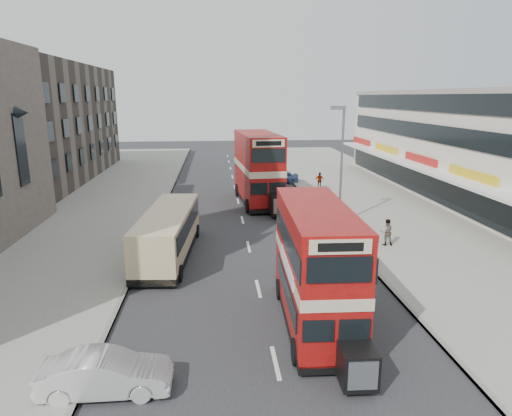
# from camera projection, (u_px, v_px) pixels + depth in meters

# --- Properties ---
(ground) EXTENTS (160.00, 160.00, 0.00)m
(ground) POSITION_uv_depth(u_px,v_px,m) (285.00, 402.00, 13.12)
(ground) COLOR #28282B
(ground) RESTS_ON ground
(road_surface) EXTENTS (12.00, 90.00, 0.01)m
(road_surface) POSITION_uv_depth(u_px,v_px,m) (242.00, 220.00, 32.44)
(road_surface) COLOR #28282B
(road_surface) RESTS_ON ground
(pavement_right) EXTENTS (12.00, 90.00, 0.15)m
(pavement_right) POSITION_uv_depth(u_px,v_px,m) (402.00, 215.00, 33.49)
(pavement_right) COLOR gray
(pavement_right) RESTS_ON ground
(pavement_left) EXTENTS (12.00, 90.00, 0.15)m
(pavement_left) POSITION_uv_depth(u_px,v_px,m) (72.00, 223.00, 31.36)
(pavement_left) COLOR gray
(pavement_left) RESTS_ON ground
(kerb_left) EXTENTS (0.20, 90.00, 0.16)m
(kerb_left) POSITION_uv_depth(u_px,v_px,m) (157.00, 221.00, 31.88)
(kerb_left) COLOR gray
(kerb_left) RESTS_ON ground
(kerb_right) EXTENTS (0.20, 90.00, 0.16)m
(kerb_right) POSITION_uv_depth(u_px,v_px,m) (325.00, 217.00, 32.97)
(kerb_right) COLOR gray
(kerb_right) RESTS_ON ground
(brick_terrace) EXTENTS (14.00, 28.00, 12.00)m
(brick_terrace) POSITION_uv_depth(u_px,v_px,m) (20.00, 123.00, 46.42)
(brick_terrace) COLOR #66594C
(brick_terrace) RESTS_ON ground
(commercial_row) EXTENTS (9.90, 46.20, 9.30)m
(commercial_row) POSITION_uv_depth(u_px,v_px,m) (494.00, 149.00, 35.01)
(commercial_row) COLOR beige
(commercial_row) RESTS_ON ground
(street_lamp) EXTENTS (1.00, 0.20, 8.12)m
(street_lamp) POSITION_uv_depth(u_px,v_px,m) (341.00, 157.00, 29.93)
(street_lamp) COLOR slate
(street_lamp) RESTS_ON ground
(bus_main) EXTENTS (2.56, 8.43, 4.60)m
(bus_main) POSITION_uv_depth(u_px,v_px,m) (316.00, 266.00, 17.04)
(bus_main) COLOR black
(bus_main) RESTS_ON ground
(bus_second) EXTENTS (3.58, 10.29, 5.63)m
(bus_second) POSITION_uv_depth(u_px,v_px,m) (258.00, 168.00, 36.98)
(bus_second) COLOR black
(bus_second) RESTS_ON ground
(coach) EXTENTS (3.06, 9.34, 2.43)m
(coach) POSITION_uv_depth(u_px,v_px,m) (168.00, 232.00, 24.72)
(coach) COLOR black
(coach) RESTS_ON ground
(car_left_front) EXTENTS (3.90, 1.36, 1.29)m
(car_left_front) POSITION_uv_depth(u_px,v_px,m) (106.00, 374.00, 13.40)
(car_left_front) COLOR silver
(car_left_front) RESTS_ON ground
(car_right_a) EXTENTS (4.97, 2.54, 1.38)m
(car_right_a) POSITION_uv_depth(u_px,v_px,m) (315.00, 221.00, 29.63)
(car_right_a) COLOR maroon
(car_right_a) RESTS_ON ground
(car_right_b) EXTENTS (4.54, 2.36, 1.22)m
(car_right_b) POSITION_uv_depth(u_px,v_px,m) (310.00, 214.00, 31.75)
(car_right_b) COLOR orange
(car_right_b) RESTS_ON ground
(car_right_c) EXTENTS (3.95, 1.80, 1.31)m
(car_right_c) POSITION_uv_depth(u_px,v_px,m) (279.00, 177.00, 45.99)
(car_right_c) COLOR #5B7BB6
(car_right_c) RESTS_ON ground
(pedestrian_near) EXTENTS (0.62, 0.44, 1.62)m
(pedestrian_near) POSITION_uv_depth(u_px,v_px,m) (387.00, 232.00, 26.35)
(pedestrian_near) COLOR gray
(pedestrian_near) RESTS_ON pavement_right
(pedestrian_far) EXTENTS (0.94, 0.46, 1.55)m
(pedestrian_far) POSITION_uv_depth(u_px,v_px,m) (319.00, 180.00, 42.69)
(pedestrian_far) COLOR gray
(pedestrian_far) RESTS_ON pavement_right
(cyclist) EXTENTS (0.82, 1.91, 2.14)m
(cyclist) POSITION_uv_depth(u_px,v_px,m) (299.00, 214.00, 31.34)
(cyclist) COLOR gray
(cyclist) RESTS_ON ground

